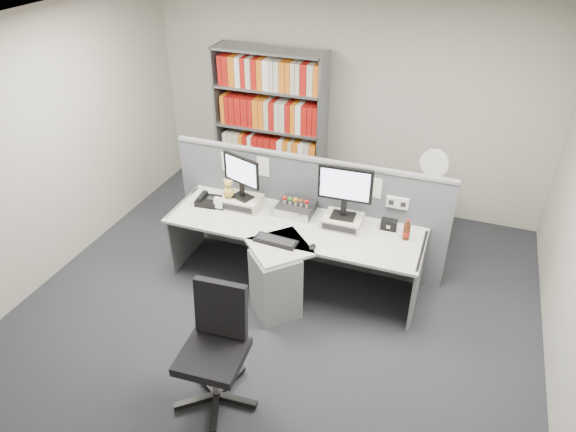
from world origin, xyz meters
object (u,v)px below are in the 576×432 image
at_px(desk_phone, 208,200).
at_px(filing_cabinet, 425,219).
at_px(desk, 286,258).
at_px(desktop_pc, 296,208).
at_px(shelving_unit, 271,130).
at_px(monitor_left, 241,174).
at_px(desk_fan, 434,166).
at_px(speaker, 389,225).
at_px(cola_bottle, 407,232).
at_px(mouse, 312,247).
at_px(keyboard, 276,241).
at_px(monitor_right, 345,188).
at_px(desk_calendar, 219,204).
at_px(office_chair, 216,344).

bearing_deg(desk_phone, filing_cabinet, 26.61).
distance_m(desk, desktop_pc, 0.55).
bearing_deg(shelving_unit, monitor_left, -79.73).
height_order(desk, desk_phone, desk_phone).
xyz_separation_m(shelving_unit, desk_fan, (2.10, -0.45, 0.06)).
bearing_deg(speaker, desktop_pc, -178.96).
height_order(cola_bottle, desk_fan, desk_fan).
relative_size(desk, desk_phone, 10.26).
relative_size(mouse, desk_fan, 0.19).
height_order(desk, keyboard, keyboard).
relative_size(monitor_right, speaker, 3.41).
relative_size(keyboard, speaker, 2.71).
height_order(keyboard, shelving_unit, shelving_unit).
bearing_deg(filing_cabinet, desktop_pc, -143.05).
distance_m(desk_calendar, cola_bottle, 1.95).
height_order(monitor_right, cola_bottle, monitor_right).
height_order(desk_calendar, office_chair, office_chair).
bearing_deg(cola_bottle, desktop_pc, 175.17).
distance_m(desk_phone, filing_cabinet, 2.50).
bearing_deg(desk_calendar, mouse, -17.02).
bearing_deg(office_chair, desk_phone, 119.15).
relative_size(keyboard, desk_fan, 0.81).
bearing_deg(desk_calendar, monitor_right, 6.05).
bearing_deg(desktop_pc, office_chair, -90.59).
bearing_deg(keyboard, monitor_right, 44.38).
distance_m(monitor_left, desk_fan, 2.10).
xyz_separation_m(monitor_right, desk_phone, (-1.47, -0.09, -0.39)).
relative_size(desk, cola_bottle, 11.44).
distance_m(desktop_pc, desk_calendar, 0.81).
bearing_deg(shelving_unit, keyboard, -66.90).
relative_size(desktop_pc, cola_bottle, 1.63).
distance_m(keyboard, desk_phone, 1.04).
height_order(keyboard, desk_calendar, desk_calendar).
height_order(monitor_right, shelving_unit, shelving_unit).
bearing_deg(keyboard, desk_fan, 50.52).
bearing_deg(keyboard, cola_bottle, 22.63).
height_order(desk_calendar, speaker, desk_calendar).
bearing_deg(filing_cabinet, desk_phone, -153.39).
distance_m(filing_cabinet, office_chair, 3.06).
bearing_deg(cola_bottle, desk_phone, -178.33).
distance_m(monitor_right, office_chair, 1.93).
xyz_separation_m(monitor_left, keyboard, (0.58, -0.51, -0.37)).
relative_size(desk_phone, filing_cabinet, 0.36).
bearing_deg(monitor_left, desk_calendar, -146.65).
bearing_deg(desk_phone, shelving_unit, 86.08).
bearing_deg(desk_calendar, desk_fan, 29.44).
height_order(monitor_left, filing_cabinet, monitor_left).
bearing_deg(mouse, filing_cabinet, 59.30).
height_order(desk_phone, desk_fan, desk_fan).
xyz_separation_m(mouse, filing_cabinet, (0.89, 1.51, -0.39)).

